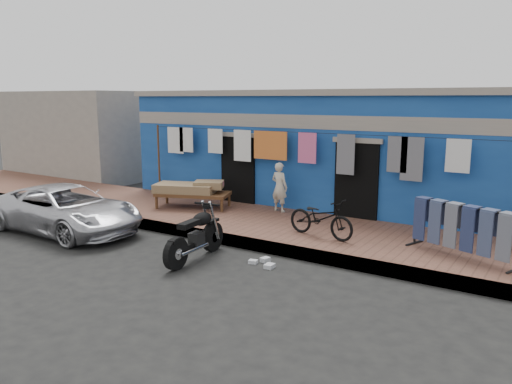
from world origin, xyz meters
name	(u,v)px	position (x,y,z in m)	size (l,w,h in m)	color
ground	(198,269)	(0.00, 0.00, 0.00)	(80.00, 80.00, 0.00)	black
sidewalk	(279,228)	(0.00, 3.00, 0.12)	(28.00, 3.00, 0.25)	brown
curb	(244,243)	(0.00, 1.55, 0.12)	(28.00, 0.10, 0.25)	gray
building	(347,148)	(0.00, 6.99, 1.69)	(12.20, 5.20, 3.36)	navy
neighbor_left	(99,134)	(-11.00, 7.00, 1.70)	(6.00, 5.00, 3.40)	#9E9384
clothesline	(291,151)	(-0.38, 4.25, 1.82)	(10.06, 0.06, 2.10)	brown
car	(66,208)	(-4.31, 0.35, 0.57)	(1.85, 4.07, 1.15)	silver
seated_person	(279,187)	(-0.61, 4.05, 0.89)	(0.46, 0.31, 1.28)	beige
bicycle	(321,214)	(1.34, 2.45, 0.75)	(0.55, 1.56, 1.01)	black
motorcycle	(195,234)	(-0.39, 0.41, 0.53)	(0.75, 1.69, 1.06)	black
charpoy	(193,195)	(-2.81, 3.24, 0.59)	(2.24, 1.63, 0.69)	brown
jeans_rack	(462,230)	(4.10, 2.65, 0.76)	(2.13, 1.13, 1.02)	black
litter_a	(253,262)	(0.69, 0.83, 0.04)	(0.16, 0.12, 0.07)	silver
litter_b	(265,260)	(0.84, 1.04, 0.04)	(0.18, 0.13, 0.09)	silver
litter_c	(270,266)	(1.09, 0.78, 0.04)	(0.20, 0.16, 0.08)	silver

